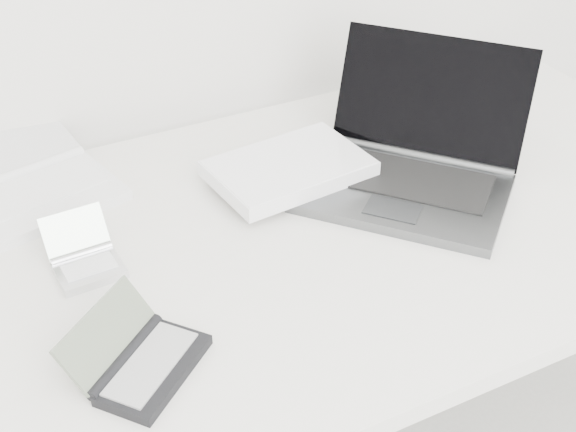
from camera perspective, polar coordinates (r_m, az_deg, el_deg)
name	(u,v)px	position (r m, az deg, el deg)	size (l,w,h in m)	color
desk	(293,252)	(1.32, 0.37, -2.56)	(1.60, 0.80, 0.73)	white
laptop_large	(367,166)	(1.39, 5.61, 3.57)	(0.56, 0.47, 0.22)	#545759
netbook_open_white	(28,183)	(1.44, -18.03, 2.24)	(0.32, 0.37, 0.06)	white
pda_silver	(85,259)	(1.24, -14.22, -3.01)	(0.10, 0.12, 0.07)	silver
palmtop_charcoal	(141,360)	(1.06, -10.41, -10.05)	(0.21, 0.20, 0.08)	black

